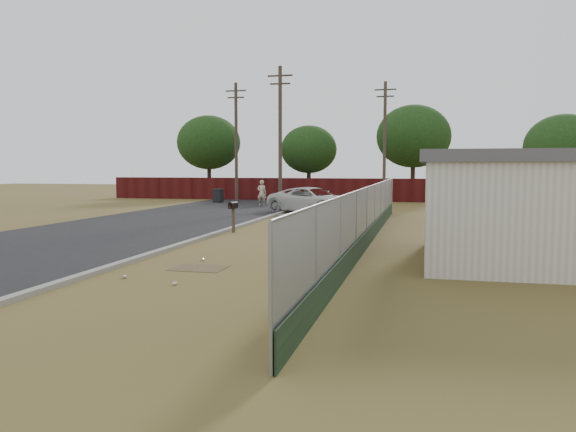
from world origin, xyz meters
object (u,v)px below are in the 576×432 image
(mailbox, at_px, (233,208))
(pedestrian, at_px, (262,193))
(fire_hydrant, at_px, (283,305))
(trash_bin, at_px, (218,196))
(pickup_truck, at_px, (313,200))

(mailbox, relative_size, pedestrian, 0.72)
(mailbox, bearing_deg, fire_hydrant, -67.27)
(pedestrian, xyz_separation_m, trash_bin, (-4.17, 2.61, -0.35))
(fire_hydrant, relative_size, trash_bin, 0.73)
(fire_hydrant, distance_m, pickup_truck, 23.28)
(pedestrian, relative_size, trash_bin, 1.70)
(trash_bin, bearing_deg, pickup_truck, -41.34)
(mailbox, bearing_deg, trash_bin, 112.55)
(mailbox, height_order, pickup_truck, pickup_truck)
(mailbox, bearing_deg, pickup_truck, 82.87)
(fire_hydrant, bearing_deg, trash_bin, 112.62)
(pickup_truck, bearing_deg, pedestrian, 67.33)
(pedestrian, bearing_deg, trash_bin, -31.92)
(pickup_truck, distance_m, trash_bin, 11.65)
(pickup_truck, xyz_separation_m, pedestrian, (-4.58, 5.09, 0.14))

